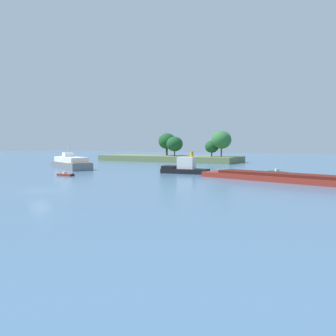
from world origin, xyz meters
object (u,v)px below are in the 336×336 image
(cargo_barge, at_px, (297,178))
(fishing_skiff, at_px, (278,172))
(small_motorboat, at_px, (66,175))
(white_riverboat, at_px, (71,163))
(tugboat, at_px, (184,168))

(cargo_barge, height_order, fishing_skiff, cargo_barge)
(small_motorboat, height_order, white_riverboat, white_riverboat)
(fishing_skiff, bearing_deg, tugboat, -154.27)
(fishing_skiff, height_order, white_riverboat, white_riverboat)
(fishing_skiff, bearing_deg, white_riverboat, -168.17)
(small_motorboat, bearing_deg, tugboat, 42.75)
(fishing_skiff, bearing_deg, cargo_barge, -67.95)
(small_motorboat, relative_size, fishing_skiff, 0.83)
(tugboat, bearing_deg, white_riverboat, -177.04)
(tugboat, bearing_deg, cargo_barge, -17.06)
(tugboat, bearing_deg, small_motorboat, -137.25)
(small_motorboat, height_order, fishing_skiff, fishing_skiff)
(cargo_barge, xyz_separation_m, fishing_skiff, (-6.68, 16.49, -0.53))
(cargo_barge, distance_m, fishing_skiff, 17.79)
(cargo_barge, relative_size, white_riverboat, 2.00)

